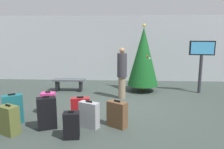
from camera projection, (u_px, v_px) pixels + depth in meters
ground_plane at (121, 105)px, 7.08m from camera, size 16.00×16.00×0.00m
back_wall at (122, 49)px, 10.56m from camera, size 16.00×0.20×3.06m
holiday_tree at (143, 57)px, 8.58m from camera, size 1.19×1.19×2.60m
flight_info_kiosk at (201, 57)px, 8.30m from camera, size 0.91×0.21×1.98m
waiting_bench at (69, 82)px, 8.78m from camera, size 1.24×0.44×0.48m
traveller_0 at (122, 72)px, 7.68m from camera, size 0.43×0.43×1.78m
suitcase_0 at (80, 107)px, 6.07m from camera, size 0.52×0.24×0.58m
suitcase_1 at (47, 113)px, 5.32m from camera, size 0.51×0.40×0.81m
suitcase_2 at (9, 120)px, 5.03m from camera, size 0.51×0.44×0.70m
suitcase_3 at (48, 103)px, 6.35m from camera, size 0.41×0.30×0.65m
suitcase_4 at (72, 125)px, 4.86m from camera, size 0.38×0.32×0.62m
suitcase_5 at (89, 115)px, 5.40m from camera, size 0.53×0.39×0.68m
suitcase_6 at (117, 114)px, 5.42m from camera, size 0.53×0.46×0.68m
suitcase_7 at (13, 109)px, 5.63m from camera, size 0.52×0.42×0.78m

